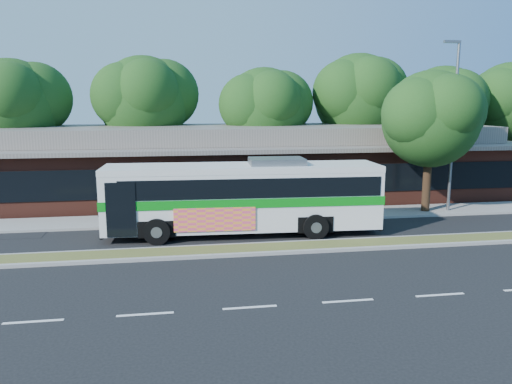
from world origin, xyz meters
The scene contains 13 objects.
ground centered at (0.00, 0.00, 0.00)m, with size 120.00×120.00×0.00m, color black.
median_strip centered at (0.00, 0.60, 0.07)m, with size 26.00×1.10×0.15m, color #4D5423.
sidewalk centered at (0.00, 6.40, 0.06)m, with size 44.00×2.60×0.12m, color gray.
plaza_building centered at (0.00, 12.99, 2.13)m, with size 33.20×11.20×4.45m.
lamp_post centered at (9.56, 6.00, 4.90)m, with size 0.93×0.18×9.07m.
tree_bg_a centered at (-14.58, 15.14, 5.87)m, with size 6.47×5.80×8.63m.
tree_bg_b centered at (-6.57, 16.14, 6.14)m, with size 6.69×6.00×9.00m.
tree_bg_c centered at (1.40, 15.13, 5.59)m, with size 6.24×5.60×8.26m.
tree_bg_d centered at (8.45, 16.15, 6.42)m, with size 6.91×6.20×9.37m.
tree_bg_e centered at (14.42, 15.14, 5.74)m, with size 6.47×5.80×8.50m.
transit_bus centered at (-2.01, 3.29, 1.92)m, with size 12.42×3.26×3.46m.
sedan centered at (-11.56, 9.83, 0.77)m, with size 2.16×5.31×1.54m, color #B7BABE.
sidewalk_tree centered at (8.68, 6.19, 5.18)m, with size 5.67×5.09×7.60m.
Camera 1 is at (-5.03, -18.61, 5.91)m, focal length 35.00 mm.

